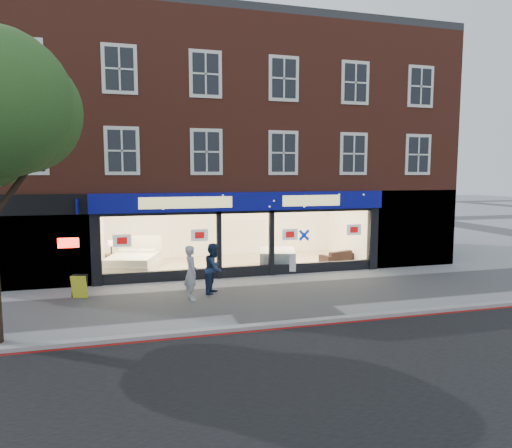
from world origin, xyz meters
name	(u,v)px	position (x,y,z in m)	size (l,w,h in m)	color
ground	(268,296)	(0.00, 0.00, 0.00)	(120.00, 120.00, 0.00)	gray
road	(415,426)	(0.00, -8.00, 0.00)	(60.00, 10.00, 0.01)	black
kerb_line	(303,327)	(0.00, -3.10, 0.01)	(60.00, 0.10, 0.01)	#8C0A07
kerb_stone	(300,322)	(0.00, -2.90, 0.06)	(60.00, 0.25, 0.12)	gray
showroom_floor	(233,264)	(0.00, 5.25, 0.05)	(11.00, 4.50, 0.10)	tan
building	(224,115)	(-0.02, 6.93, 6.67)	(19.00, 8.26, 10.30)	brown
display_bed	(133,262)	(-4.23, 4.84, 0.46)	(2.43, 2.69, 1.28)	white
bedside_table	(112,260)	(-5.10, 5.87, 0.38)	(0.45, 0.45, 0.55)	brown
mattress_stack	(277,258)	(1.60, 4.00, 0.46)	(1.90, 2.16, 0.72)	silver
sofa	(337,256)	(4.60, 4.54, 0.34)	(1.65, 0.65, 0.48)	black
a_board	(79,286)	(-5.93, 1.43, 0.38)	(0.50, 0.32, 0.77)	yellow
pedestrian_grey	(191,273)	(-2.47, 0.33, 0.87)	(0.63, 0.42, 1.74)	#A2A3A9
pedestrian_blue	(214,268)	(-1.64, 0.88, 0.85)	(0.83, 0.64, 1.70)	#1A2948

